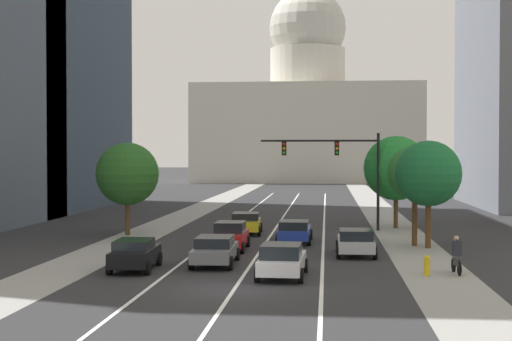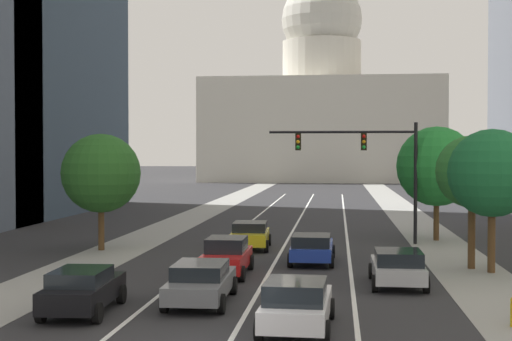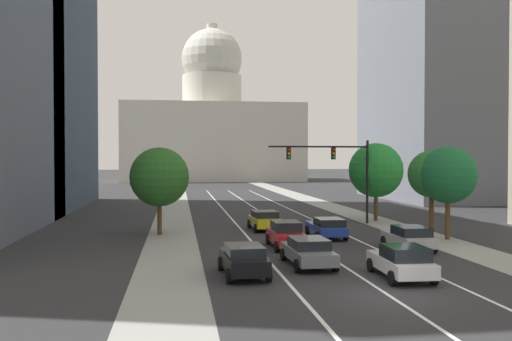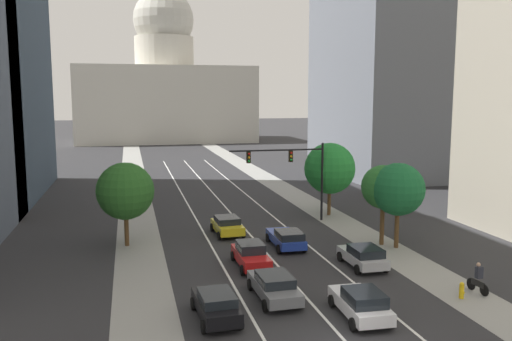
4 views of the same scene
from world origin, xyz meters
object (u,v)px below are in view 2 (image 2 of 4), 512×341
(car_silver, at_px, (398,267))
(street_tree_mid_right, at_px, (492,173))
(street_tree_far_right, at_px, (437,166))
(car_yellow, at_px, (250,235))
(traffic_signal_mast, at_px, (369,157))
(car_white, at_px, (297,304))
(car_blue, at_px, (312,247))
(car_gray, at_px, (201,281))
(capitol_building, at_px, (321,111))
(car_red, at_px, (226,256))
(street_tree_near_right, at_px, (472,172))
(car_black, at_px, (83,289))
(street_tree_mid_left, at_px, (101,173))

(car_silver, bearing_deg, street_tree_mid_right, -49.38)
(street_tree_far_right, bearing_deg, car_yellow, -155.22)
(traffic_signal_mast, height_order, street_tree_mid_right, traffic_signal_mast)
(car_white, height_order, car_silver, car_white)
(car_silver, bearing_deg, car_blue, 32.88)
(car_silver, height_order, traffic_signal_mast, traffic_signal_mast)
(car_gray, relative_size, street_tree_far_right, 0.71)
(car_white, bearing_deg, car_gray, 47.34)
(capitol_building, xyz_separation_m, street_tree_far_right, (8.57, -87.84, -8.15))
(car_white, distance_m, car_silver, 8.04)
(car_gray, bearing_deg, car_red, -1.16)
(car_white, height_order, street_tree_near_right, street_tree_near_right)
(car_gray, bearing_deg, street_tree_far_right, -30.12)
(capitol_building, relative_size, street_tree_near_right, 7.03)
(traffic_signal_mast, bearing_deg, car_black, -117.50)
(street_tree_near_right, height_order, street_tree_mid_right, street_tree_mid_right)
(car_white, relative_size, car_blue, 0.95)
(car_red, bearing_deg, capitol_building, -1.24)
(car_white, height_order, street_tree_mid_right, street_tree_mid_right)
(car_white, xyz_separation_m, car_blue, (0.00, 12.62, -0.05))
(car_black, distance_m, car_silver, 11.84)
(street_tree_far_right, bearing_deg, car_silver, -102.98)
(car_silver, distance_m, street_tree_mid_right, 6.53)
(car_gray, distance_m, street_tree_near_right, 13.89)
(car_red, xyz_separation_m, car_black, (-3.44, -7.56, -0.03))
(capitol_building, relative_size, car_black, 9.54)
(car_blue, xyz_separation_m, car_black, (-6.88, -11.14, 0.04))
(car_yellow, height_order, street_tree_mid_right, street_tree_mid_right)
(street_tree_mid_right, bearing_deg, car_gray, -146.13)
(street_tree_far_right, distance_m, street_tree_mid_left, 18.98)
(street_tree_mid_right, bearing_deg, car_blue, 166.98)
(capitol_building, distance_m, car_black, 109.12)
(street_tree_mid_left, bearing_deg, car_silver, -30.52)
(capitol_building, xyz_separation_m, car_gray, (-1.72, -106.45, -11.71))
(street_tree_far_right, distance_m, street_tree_near_right, 10.17)
(capitol_building, xyz_separation_m, car_yellow, (-1.72, -92.59, -11.69))
(street_tree_mid_right, bearing_deg, street_tree_mid_left, 165.12)
(street_tree_near_right, relative_size, street_tree_mid_left, 0.96)
(car_blue, bearing_deg, traffic_signal_mast, -20.09)
(car_silver, distance_m, street_tree_mid_left, 17.19)
(street_tree_mid_left, bearing_deg, street_tree_near_right, -12.41)
(capitol_building, height_order, street_tree_far_right, capitol_building)
(street_tree_near_right, bearing_deg, car_black, -143.28)
(car_yellow, relative_size, car_red, 0.93)
(car_gray, height_order, car_blue, same)
(car_yellow, height_order, street_tree_mid_left, street_tree_mid_left)
(car_white, bearing_deg, car_silver, -23.36)
(car_black, relative_size, traffic_signal_mast, 0.52)
(car_blue, bearing_deg, car_silver, -146.62)
(car_blue, distance_m, street_tree_mid_left, 12.01)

